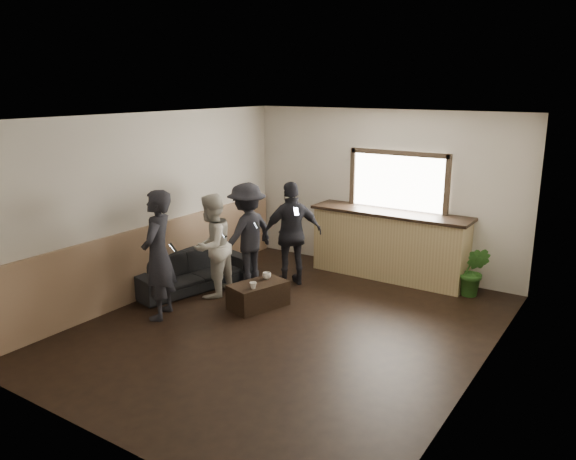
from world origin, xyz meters
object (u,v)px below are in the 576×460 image
Objects in this scene: potted_plant at (474,271)px; person_c at (247,234)px; cup_b at (253,285)px; person_b at (212,246)px; person_a at (158,255)px; sofa at (191,270)px; coffee_table at (258,295)px; cup_a at (267,276)px; person_d at (292,234)px; bar_counter at (390,240)px.

person_c reaches higher than potted_plant.
person_b is at bearing 166.55° from cup_b.
person_c is at bearing 149.62° from person_a.
sofa is at bearing -106.01° from person_b.
cup_a is (-0.00, 0.22, 0.24)m from coffee_table.
coffee_table is at bearing 46.51° from person_d.
cup_b is 1.05m from person_b.
cup_b is 3.43m from potted_plant.
sofa is at bearing 168.34° from cup_b.
person_c is at bearing -157.02° from potted_plant.
sofa is at bearing -34.29° from person_c.
cup_b is at bearing -80.58° from cup_a.
potted_plant is at bearing -5.45° from bar_counter.
person_b is (0.52, -0.08, 0.52)m from sofa.
sofa is 2.43× the size of potted_plant.
coffee_table is at bearing 51.96° from person_c.
person_a is 1.05m from person_b.
cup_a is at bearing 47.98° from person_d.
person_b is at bearing -0.04° from person_c.
person_d reaches higher than person_c.
bar_counter is 1.68× the size of person_b.
sofa is at bearing 176.57° from coffee_table.
person_a is (-0.95, -1.25, 0.49)m from cup_a.
person_d reaches higher than potted_plant.
person_d reaches higher than cup_a.
sofa is 2.33× the size of coffee_table.
person_a is 1.07× the size of person_d.
sofa is 1.15× the size of person_d.
potted_plant is 0.44× the size of person_a.
person_c is at bearing 130.65° from cup_b.
cup_a is at bearing 90.63° from coffee_table.
person_c is (-0.86, 1.00, 0.42)m from cup_b.
bar_counter reaches higher than person_b.
coffee_table is 0.52× the size of person_b.
cup_a is at bearing 61.19° from person_c.
sofa is 1.07× the size of person_a.
bar_counter reaches higher than person_a.
cup_a is at bearing -116.59° from bar_counter.
cup_a is 1.64m from person_a.
cup_a is 0.98m from person_b.
bar_counter reaches higher than cup_b.
person_a is at bearing -143.79° from sofa.
person_c is (0.16, 1.81, -0.07)m from person_a.
person_c is (-0.79, 0.56, 0.41)m from cup_a.
potted_plant is (1.46, -0.14, -0.24)m from bar_counter.
person_c is at bearing 135.26° from coffee_table.
potted_plant reaches higher than cup_b.
coffee_table is 3.34m from potted_plant.
potted_plant is at bearing 114.93° from person_b.
coffee_table is 6.54× the size of cup_a.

